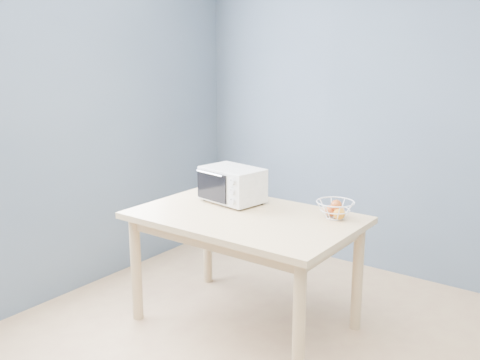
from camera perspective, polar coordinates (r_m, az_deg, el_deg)
The scene contains 4 objects.
room at distance 2.20m, azimuth 1.66°, elevation 1.62°, with size 4.01×4.51×2.61m.
dining_table at distance 3.41m, azimuth 0.52°, elevation -5.35°, with size 1.40×0.90×0.75m.
toaster_oven at distance 3.64m, azimuth -1.02°, elevation -0.41°, with size 0.45×0.35×0.24m.
fruit_basket at distance 3.35m, azimuth 10.19°, elevation -3.06°, with size 0.26×0.26×0.12m.
Camera 1 is at (1.22, -1.77, 1.75)m, focal length 40.00 mm.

